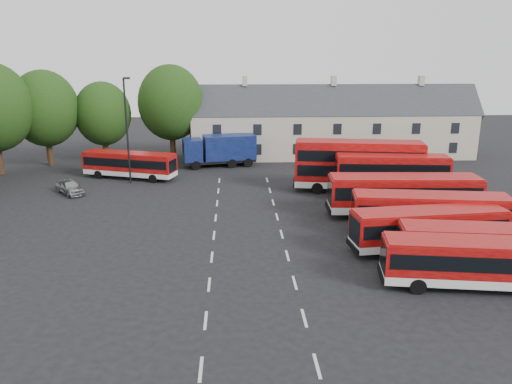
% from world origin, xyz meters
% --- Properties ---
extents(ground, '(140.00, 140.00, 0.00)m').
position_xyz_m(ground, '(0.00, 0.00, 0.00)').
color(ground, black).
rests_on(ground, ground).
extents(lane_markings, '(5.15, 33.80, 0.01)m').
position_xyz_m(lane_markings, '(2.50, 2.00, 0.01)').
color(lane_markings, beige).
rests_on(lane_markings, ground).
extents(treeline, '(29.92, 32.59, 12.01)m').
position_xyz_m(treeline, '(-20.74, 19.36, 6.68)').
color(treeline, black).
rests_on(treeline, ground).
extents(terrace_houses, '(35.70, 7.13, 10.06)m').
position_xyz_m(terrace_houses, '(14.00, 30.00, 3.86)').
color(terrace_houses, beige).
rests_on(terrace_houses, ground).
extents(bus_row_a, '(10.46, 3.80, 2.89)m').
position_xyz_m(bus_row_a, '(15.07, -7.13, 1.74)').
color(bus_row_a, silver).
rests_on(bus_row_a, ground).
extents(bus_row_b, '(10.50, 3.80, 2.90)m').
position_xyz_m(bus_row_b, '(16.74, -5.00, 1.74)').
color(bus_row_b, silver).
rests_on(bus_row_b, ground).
extents(bus_row_c, '(10.57, 3.43, 2.93)m').
position_xyz_m(bus_row_c, '(14.51, -1.60, 1.76)').
color(bus_row_c, silver).
rests_on(bus_row_c, ground).
extents(bus_row_d, '(11.36, 4.01, 3.14)m').
position_xyz_m(bus_row_d, '(15.72, 1.22, 1.89)').
color(bus_row_d, silver).
rests_on(bus_row_d, ground).
extents(bus_row_e, '(12.14, 3.36, 3.40)m').
position_xyz_m(bus_row_e, '(15.25, 5.69, 2.04)').
color(bus_row_e, silver).
rests_on(bus_row_e, ground).
extents(bus_dd_south, '(10.14, 3.27, 4.09)m').
position_xyz_m(bus_dd_south, '(15.72, 10.58, 2.33)').
color(bus_dd_south, silver).
rests_on(bus_dd_south, ground).
extents(bus_dd_north, '(12.22, 4.48, 4.90)m').
position_xyz_m(bus_dd_north, '(13.35, 13.26, 2.79)').
color(bus_dd_north, silver).
rests_on(bus_dd_north, ground).
extents(bus_north, '(10.11, 5.22, 2.80)m').
position_xyz_m(bus_north, '(-9.45, 19.35, 1.68)').
color(bus_north, silver).
rests_on(bus_north, ground).
extents(box_truck, '(8.65, 4.12, 3.63)m').
position_xyz_m(box_truck, '(0.01, 24.67, 2.04)').
color(box_truck, black).
rests_on(box_truck, ground).
extents(silver_car, '(3.70, 4.06, 1.34)m').
position_xyz_m(silver_car, '(-14.00, 13.69, 0.67)').
color(silver_car, '#9C9EA3').
rests_on(silver_car, ground).
extents(lamppost, '(0.72, 0.26, 10.60)m').
position_xyz_m(lamppost, '(-9.01, 17.36, 5.65)').
color(lamppost, black).
rests_on(lamppost, ground).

